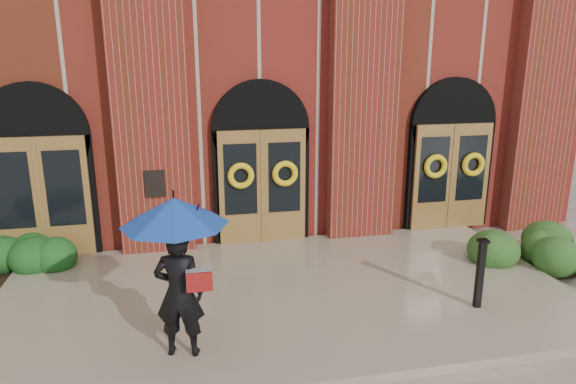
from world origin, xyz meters
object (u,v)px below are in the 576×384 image
object	(u,v)px
man_with_umbrella	(177,247)
hedge_wall_left	(2,260)
hedge_wall_right	(534,249)
metal_post	(480,272)

from	to	relation	value
man_with_umbrella	hedge_wall_left	size ratio (longest dim) A/B	0.82
hedge_wall_left	hedge_wall_right	world-z (taller)	hedge_wall_right
hedge_wall_left	man_with_umbrella	bearing A→B (deg)	-47.28
man_with_umbrella	metal_post	world-z (taller)	man_with_umbrella
man_with_umbrella	hedge_wall_right	bearing A→B (deg)	-151.95
man_with_umbrella	hedge_wall_right	xyz separation A→B (m)	(7.03, 1.95, -1.37)
metal_post	hedge_wall_left	xyz separation A→B (m)	(-8.17, 3.28, -0.42)
hedge_wall_left	metal_post	bearing A→B (deg)	-21.90
hedge_wall_right	hedge_wall_left	bearing A→B (deg)	170.72
man_with_umbrella	hedge_wall_left	bearing A→B (deg)	-34.77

